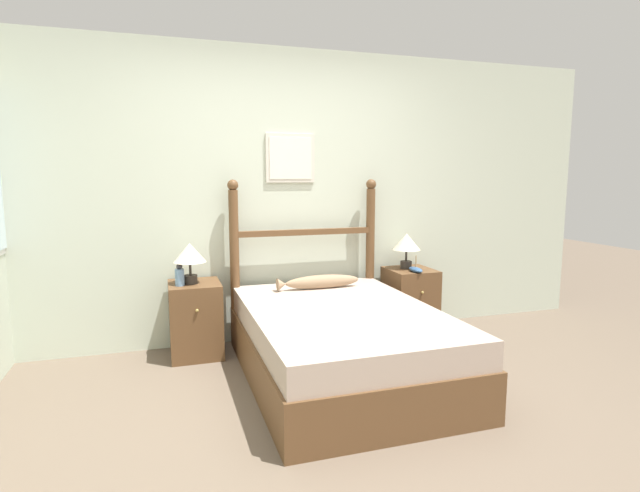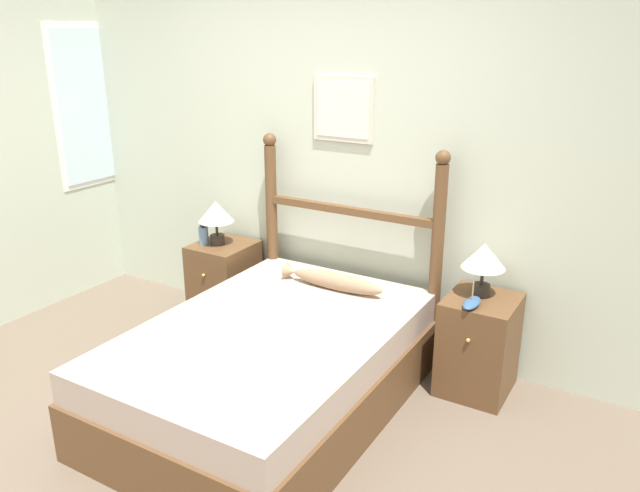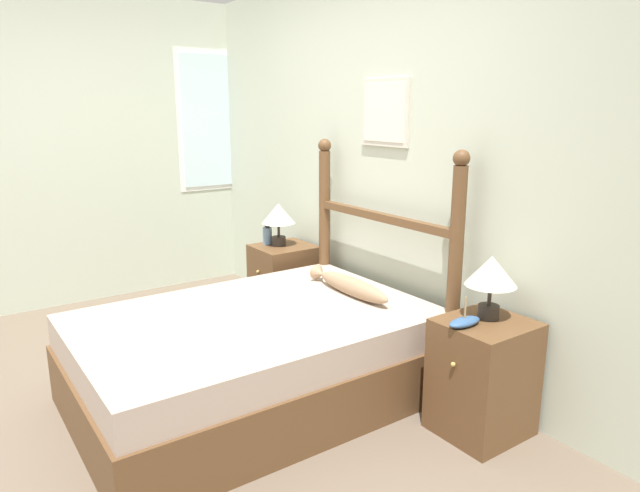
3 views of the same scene
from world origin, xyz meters
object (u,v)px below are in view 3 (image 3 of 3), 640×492
(nightstand_left, at_px, (284,283))
(bottle, at_px, (267,234))
(table_lamp_left, at_px, (278,216))
(model_boat, at_px, (465,322))
(table_lamp_right, at_px, (491,274))
(fish_pillow, at_px, (349,285))
(nightstand_right, at_px, (483,377))
(bed, at_px, (255,357))

(nightstand_left, relative_size, bottle, 3.44)
(nightstand_left, bearing_deg, bottle, -146.23)
(table_lamp_left, xyz_separation_m, model_boat, (1.95, -0.12, -0.21))
(nightstand_left, relative_size, table_lamp_right, 1.86)
(table_lamp_right, relative_size, fish_pillow, 0.46)
(nightstand_right, bearing_deg, table_lamp_left, -179.30)
(bed, relative_size, model_boat, 9.90)
(model_boat, bearing_deg, bottle, 178.20)
(table_lamp_left, bearing_deg, table_lamp_right, 1.91)
(bottle, bearing_deg, table_lamp_right, 3.29)
(bed, xyz_separation_m, table_lamp_right, (0.94, 0.83, 0.58))
(nightstand_left, xyz_separation_m, model_boat, (1.92, -0.14, 0.33))
(nightstand_right, bearing_deg, fish_pillow, -171.33)
(nightstand_right, relative_size, fish_pillow, 0.85)
(table_lamp_left, bearing_deg, bottle, -148.58)
(bed, relative_size, table_lamp_left, 5.97)
(bed, xyz_separation_m, fish_pillow, (0.04, 0.65, 0.32))
(bottle, distance_m, fish_pillow, 1.13)
(table_lamp_right, xyz_separation_m, fish_pillow, (-0.91, -0.18, -0.26))
(table_lamp_right, relative_size, model_boat, 1.66)
(bed, bearing_deg, nightstand_right, 39.27)
(table_lamp_left, bearing_deg, model_boat, -3.40)
(nightstand_right, bearing_deg, model_boat, -99.44)
(bed, xyz_separation_m, bottle, (-1.08, 0.72, 0.43))
(bottle, xyz_separation_m, fish_pillow, (1.12, -0.07, -0.11))
(table_lamp_right, bearing_deg, bottle, -176.71)
(nightstand_left, xyz_separation_m, bottle, (-0.11, -0.08, 0.38))
(bed, xyz_separation_m, nightstand_left, (-0.97, 0.79, 0.05))
(nightstand_right, height_order, table_lamp_right, table_lamp_right)
(table_lamp_left, height_order, model_boat, table_lamp_left)
(bottle, relative_size, fish_pillow, 0.25)
(bed, height_order, nightstand_left, nightstand_left)
(table_lamp_left, xyz_separation_m, bottle, (-0.09, -0.05, -0.16))
(bottle, height_order, model_boat, bottle)
(table_lamp_left, height_order, bottle, table_lamp_left)
(nightstand_left, distance_m, table_lamp_left, 0.54)
(table_lamp_right, bearing_deg, nightstand_left, -178.78)
(bed, distance_m, nightstand_right, 1.26)
(model_boat, distance_m, fish_pillow, 0.91)
(table_lamp_right, bearing_deg, table_lamp_left, -178.09)
(nightstand_right, xyz_separation_m, table_lamp_left, (-1.97, -0.02, 0.54))
(table_lamp_left, relative_size, table_lamp_right, 1.00)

